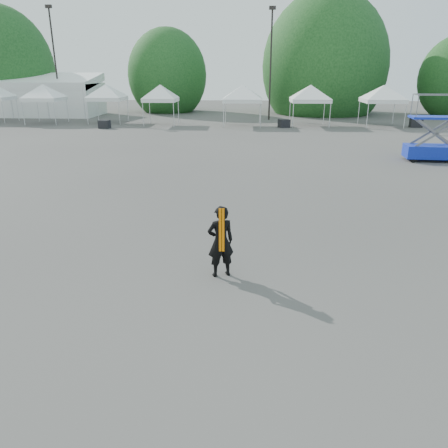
{
  "coord_description": "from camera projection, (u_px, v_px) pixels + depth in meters",
  "views": [
    {
      "loc": [
        1.09,
        -10.66,
        4.49
      ],
      "look_at": [
        0.59,
        -1.66,
        1.3
      ],
      "focal_mm": 35.0,
      "sensor_mm": 36.0,
      "label": 1
    }
  ],
  "objects": [
    {
      "name": "ground",
      "position": [
        205.0,
        249.0,
        11.59
      ],
      "size": [
        120.0,
        120.0,
        0.0
      ],
      "primitive_type": "plane",
      "color": "#474442",
      "rests_on": "ground"
    },
    {
      "name": "marquee",
      "position": [
        25.0,
        96.0,
        45.03
      ],
      "size": [
        15.0,
        6.25,
        4.23
      ],
      "color": "white",
      "rests_on": "ground"
    },
    {
      "name": "light_pole_west",
      "position": [
        54.0,
        56.0,
        42.61
      ],
      "size": [
        0.6,
        0.25,
        10.3
      ],
      "color": "black",
      "rests_on": "ground"
    },
    {
      "name": "light_pole_east",
      "position": [
        271.0,
        58.0,
        39.72
      ],
      "size": [
        0.6,
        0.25,
        9.8
      ],
      "color": "black",
      "rests_on": "ground"
    },
    {
      "name": "tree_mid_w",
      "position": [
        168.0,
        75.0,
        48.35
      ],
      "size": [
        4.16,
        4.16,
        6.33
      ],
      "color": "#382314",
      "rests_on": "ground"
    },
    {
      "name": "tree_mid_e",
      "position": [
        324.0,
        66.0,
        46.22
      ],
      "size": [
        5.12,
        5.12,
        7.79
      ],
      "color": "#382314",
      "rests_on": "ground"
    },
    {
      "name": "tent_b",
      "position": [
        43.0,
        87.0,
        37.77
      ],
      "size": [
        4.18,
        4.18,
        3.88
      ],
      "color": "silver",
      "rests_on": "ground"
    },
    {
      "name": "tent_c",
      "position": [
        106.0,
        87.0,
        38.24
      ],
      "size": [
        4.28,
        4.28,
        3.88
      ],
      "color": "silver",
      "rests_on": "ground"
    },
    {
      "name": "tent_d",
      "position": [
        160.0,
        88.0,
        36.85
      ],
      "size": [
        3.92,
        3.92,
        3.88
      ],
      "color": "silver",
      "rests_on": "ground"
    },
    {
      "name": "tent_e",
      "position": [
        243.0,
        88.0,
        36.2
      ],
      "size": [
        4.54,
        4.54,
        3.88
      ],
      "color": "silver",
      "rests_on": "ground"
    },
    {
      "name": "tent_f",
      "position": [
        311.0,
        88.0,
        36.19
      ],
      "size": [
        4.49,
        4.49,
        3.88
      ],
      "color": "silver",
      "rests_on": "ground"
    },
    {
      "name": "tent_g",
      "position": [
        384.0,
        88.0,
        35.82
      ],
      "size": [
        4.5,
        4.5,
        3.88
      ],
      "color": "silver",
      "rests_on": "ground"
    },
    {
      "name": "man",
      "position": [
        221.0,
        241.0,
        9.83
      ],
      "size": [
        0.71,
        0.59,
        1.68
      ],
      "rotation": [
        0.0,
        0.0,
        3.49
      ],
      "color": "black",
      "rests_on": "ground"
    },
    {
      "name": "scissor_lift",
      "position": [
        435.0,
        128.0,
        22.29
      ],
      "size": [
        2.69,
        1.52,
        3.35
      ],
      "rotation": [
        0.0,
        0.0,
        -0.09
      ],
      "color": "#0C109C",
      "rests_on": "ground"
    },
    {
      "name": "crate_west",
      "position": [
        104.0,
        124.0,
        35.39
      ],
      "size": [
        0.92,
        0.76,
        0.65
      ],
      "primitive_type": "cube",
      "rotation": [
        0.0,
        0.0,
        -0.13
      ],
      "color": "black",
      "rests_on": "ground"
    },
    {
      "name": "crate_mid",
      "position": [
        284.0,
        123.0,
        35.91
      ],
      "size": [
        1.04,
        0.94,
        0.66
      ],
      "primitive_type": "cube",
      "rotation": [
        0.0,
        0.0,
        0.42
      ],
      "color": "black",
      "rests_on": "ground"
    },
    {
      "name": "crate_east",
      "position": [
        416.0,
        123.0,
        36.0
      ],
      "size": [
        1.0,
        0.82,
        0.73
      ],
      "primitive_type": "cube",
      "rotation": [
        0.0,
        0.0,
        -0.1
      ],
      "color": "black",
      "rests_on": "ground"
    }
  ]
}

